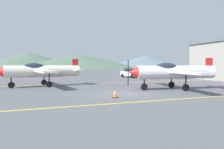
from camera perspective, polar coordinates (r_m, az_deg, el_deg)
ground_plane at (r=15.39m, az=3.03°, el=-5.61°), size 400.00×400.00×0.00m
apron_line_near at (r=12.24m, az=9.32°, el=-7.82°), size 80.00×0.16×0.01m
apron_line_far at (r=23.47m, az=-4.87°, el=-2.67°), size 80.00×0.16×0.01m
airplane_near at (r=18.54m, az=17.40°, el=0.81°), size 8.50×9.75×2.91m
airplane_mid at (r=21.47m, az=-20.11°, el=1.03°), size 8.53×9.72×2.91m
car_sedan at (r=34.58m, az=5.70°, el=0.50°), size 2.73×4.59×1.62m
traffic_cone_front at (r=13.48m, az=0.91°, el=-5.57°), size 0.36×0.36×0.59m
hill_centerleft at (r=163.18m, az=-23.11°, el=3.93°), size 77.90×77.90×11.85m
hill_centerright at (r=135.51m, az=-9.96°, el=3.85°), size 89.04×89.04×9.34m
hill_right at (r=145.11m, az=9.83°, el=3.76°), size 67.43×67.43×9.23m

